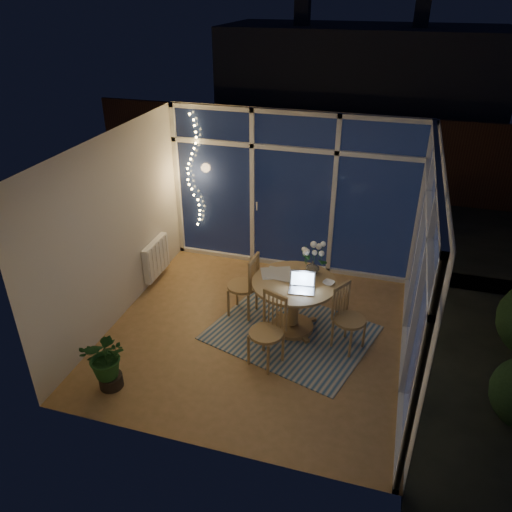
# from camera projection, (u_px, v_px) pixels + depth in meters

# --- Properties ---
(floor) EXTENTS (4.00, 4.00, 0.00)m
(floor) POSITION_uv_depth(u_px,v_px,m) (258.00, 333.00, 6.85)
(floor) COLOR olive
(floor) RESTS_ON ground
(ceiling) EXTENTS (4.00, 4.00, 0.00)m
(ceiling) POSITION_uv_depth(u_px,v_px,m) (258.00, 148.00, 5.59)
(ceiling) COLOR white
(ceiling) RESTS_ON wall_back
(wall_back) EXTENTS (4.00, 0.04, 2.60)m
(wall_back) POSITION_uv_depth(u_px,v_px,m) (293.00, 193.00, 7.90)
(wall_back) COLOR beige
(wall_back) RESTS_ON floor
(wall_front) EXTENTS (4.00, 0.04, 2.60)m
(wall_front) POSITION_uv_depth(u_px,v_px,m) (197.00, 349.00, 4.54)
(wall_front) COLOR beige
(wall_front) RESTS_ON floor
(wall_left) EXTENTS (0.04, 4.00, 2.60)m
(wall_left) POSITION_uv_depth(u_px,v_px,m) (115.00, 230.00, 6.72)
(wall_left) COLOR beige
(wall_left) RESTS_ON floor
(wall_right) EXTENTS (0.04, 4.00, 2.60)m
(wall_right) POSITION_uv_depth(u_px,v_px,m) (425.00, 273.00, 5.73)
(wall_right) COLOR beige
(wall_right) RESTS_ON floor
(window_wall_back) EXTENTS (4.00, 0.10, 2.60)m
(window_wall_back) POSITION_uv_depth(u_px,v_px,m) (292.00, 194.00, 7.87)
(window_wall_back) COLOR silver
(window_wall_back) RESTS_ON floor
(window_wall_right) EXTENTS (0.10, 4.00, 2.60)m
(window_wall_right) POSITION_uv_depth(u_px,v_px,m) (421.00, 272.00, 5.74)
(window_wall_right) COLOR silver
(window_wall_right) RESTS_ON floor
(radiator) EXTENTS (0.10, 0.70, 0.58)m
(radiator) POSITION_uv_depth(u_px,v_px,m) (156.00, 258.00, 7.89)
(radiator) COLOR white
(radiator) RESTS_ON wall_left
(fairy_lights) EXTENTS (0.24, 0.10, 1.85)m
(fairy_lights) POSITION_uv_depth(u_px,v_px,m) (193.00, 172.00, 8.10)
(fairy_lights) COLOR #FFCD66
(fairy_lights) RESTS_ON window_wall_back
(garden_patio) EXTENTS (12.00, 6.00, 0.10)m
(garden_patio) POSITION_uv_depth(u_px,v_px,m) (343.00, 205.00, 10.95)
(garden_patio) COLOR black
(garden_patio) RESTS_ON ground
(garden_fence) EXTENTS (11.00, 0.08, 1.80)m
(garden_fence) POSITION_uv_depth(u_px,v_px,m) (327.00, 154.00, 11.04)
(garden_fence) COLOR #371E14
(garden_fence) RESTS_ON ground
(neighbour_roof) EXTENTS (7.00, 3.00, 2.20)m
(neighbour_roof) POSITION_uv_depth(u_px,v_px,m) (361.00, 72.00, 12.86)
(neighbour_roof) COLOR #2F3138
(neighbour_roof) RESTS_ON ground
(garden_shrubs) EXTENTS (0.90, 0.90, 0.90)m
(garden_shrubs) POSITION_uv_depth(u_px,v_px,m) (267.00, 204.00, 9.69)
(garden_shrubs) COLOR black
(garden_shrubs) RESTS_ON ground
(rug) EXTENTS (2.43, 2.16, 0.01)m
(rug) POSITION_uv_depth(u_px,v_px,m) (291.00, 333.00, 6.84)
(rug) COLOR #C0B49C
(rug) RESTS_ON floor
(dining_table) EXTENTS (1.41, 1.41, 0.77)m
(dining_table) POSITION_uv_depth(u_px,v_px,m) (293.00, 306.00, 6.75)
(dining_table) COLOR #AB854D
(dining_table) RESTS_ON floor
(chair_left) EXTENTS (0.49, 0.49, 0.98)m
(chair_left) POSITION_uv_depth(u_px,v_px,m) (242.00, 284.00, 7.03)
(chair_left) COLOR #AB854D
(chair_left) RESTS_ON floor
(chair_right) EXTENTS (0.58, 0.58, 0.92)m
(chair_right) POSITION_uv_depth(u_px,v_px,m) (350.00, 319.00, 6.36)
(chair_right) COLOR #AB854D
(chair_right) RESTS_ON floor
(chair_front) EXTENTS (0.59, 0.59, 0.97)m
(chair_front) POSITION_uv_depth(u_px,v_px,m) (266.00, 332.00, 6.09)
(chair_front) COLOR #AB854D
(chair_front) RESTS_ON floor
(laptop) EXTENTS (0.36, 0.32, 0.24)m
(laptop) POSITION_uv_depth(u_px,v_px,m) (302.00, 283.00, 6.31)
(laptop) COLOR silver
(laptop) RESTS_ON dining_table
(flower_vase) EXTENTS (0.25, 0.25, 0.21)m
(flower_vase) POSITION_uv_depth(u_px,v_px,m) (313.00, 267.00, 6.69)
(flower_vase) COLOR silver
(flower_vase) RESTS_ON dining_table
(bowl) EXTENTS (0.19, 0.19, 0.04)m
(bowl) POSITION_uv_depth(u_px,v_px,m) (329.00, 283.00, 6.50)
(bowl) COLOR white
(bowl) RESTS_ON dining_table
(newspapers) EXTENTS (0.45, 0.37, 0.01)m
(newspapers) POSITION_uv_depth(u_px,v_px,m) (277.00, 274.00, 6.72)
(newspapers) COLOR beige
(newspapers) RESTS_ON dining_table
(phone) EXTENTS (0.13, 0.08, 0.01)m
(phone) POSITION_uv_depth(u_px,v_px,m) (293.00, 283.00, 6.53)
(phone) COLOR black
(phone) RESTS_ON dining_table
(potted_plant) EXTENTS (0.59, 0.53, 0.76)m
(potted_plant) POSITION_uv_depth(u_px,v_px,m) (108.00, 361.00, 5.77)
(potted_plant) COLOR #19481D
(potted_plant) RESTS_ON floor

